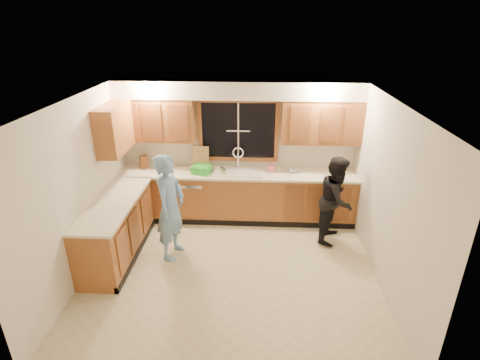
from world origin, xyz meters
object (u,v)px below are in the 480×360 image
stove (102,250)px  soap_bottle (272,167)px  dish_crate (201,169)px  knife_block (144,162)px  woman (336,200)px  sink (237,175)px  man (170,207)px  dishwasher (192,197)px  bowl (293,171)px

stove → soap_bottle: 3.11m
dish_crate → soap_bottle: soap_bottle is taller
knife_block → soap_bottle: knife_block is taller
stove → woman: size_ratio=0.61×
dish_crate → sink: bearing=6.1°
woman → soap_bottle: 1.28m
knife_block → soap_bottle: bearing=-41.6°
stove → dish_crate: size_ratio=3.07×
knife_block → man: bearing=-100.2°
man → dish_crate: size_ratio=5.71×
sink → soap_bottle: 0.63m
dishwasher → woman: 2.59m
sink → man: man is taller
dishwasher → knife_block: (-0.86, 0.12, 0.63)m
knife_block → dish_crate: size_ratio=0.82×
stove → knife_block: knife_block is taller
stove → soap_bottle: (2.41, 1.88, 0.57)m
soap_bottle → woman: bearing=-33.2°
woman → soap_bottle: bearing=78.4°
sink → soap_bottle: bearing=5.4°
stove → man: (0.86, 0.60, 0.39)m
dishwasher → dish_crate: (0.22, -0.05, 0.58)m
sink → man: size_ratio=0.51×
dishwasher → woman: size_ratio=0.56×
stove → dishwasher: bearing=62.3°
dish_crate → man: bearing=-104.9°
man → soap_bottle: bearing=-37.7°
woman → bowl: woman is taller
man → dish_crate: bearing=-2.1°
man → bowl: (1.93, 1.29, 0.11)m
sink → knife_block: (-1.71, 0.11, 0.18)m
stove → woman: woman is taller
stove → dish_crate: (1.17, 1.76, 0.54)m
man → knife_block: 1.55m
woman → knife_block: size_ratio=6.11×
dishwasher → dish_crate: dish_crate is taller
stove → dish_crate: dish_crate is taller
woman → soap_bottle: woman is taller
sink → soap_bottle: (0.61, 0.06, 0.15)m
man → knife_block: bearing=42.9°
bowl → woman: bearing=-46.6°
stove → bowl: 3.41m
knife_block → sink: bearing=-43.9°
stove → bowl: size_ratio=4.49×
woman → bowl: bearing=64.9°
stove → sink: bearing=45.4°
bowl → man: bearing=-146.3°
sink → dish_crate: 0.65m
stove → knife_block: size_ratio=3.76×
woman → sink: bearing=90.9°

